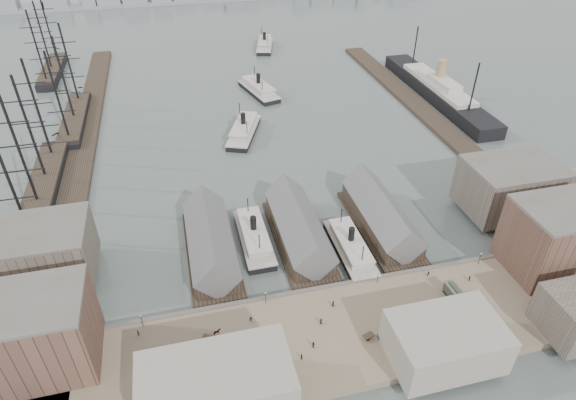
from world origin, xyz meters
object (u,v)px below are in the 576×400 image
object	(u,v)px
ocean_steamer	(437,90)
horse_cart_center	(257,352)
horse_cart_right	(377,336)
horse_cart_left	(215,333)
ferry_docked_west	(254,236)
tram	(458,298)

from	to	relation	value
ocean_steamer	horse_cart_center	size ratio (longest dim) A/B	19.16
ocean_steamer	horse_cart_right	bearing A→B (deg)	-123.34
horse_cart_center	horse_cart_right	xyz separation A→B (m)	(27.90, -2.59, 0.04)
horse_cart_left	ferry_docked_west	bearing A→B (deg)	2.60
tram	horse_cart_left	world-z (taller)	tram
horse_cart_left	horse_cart_center	bearing A→B (deg)	-103.52
ocean_steamer	tram	world-z (taller)	ocean_steamer
horse_cart_center	ferry_docked_west	bearing A→B (deg)	-12.24
ocean_steamer	horse_cart_center	distance (m)	168.20
tram	horse_cart_left	xyz separation A→B (m)	(-60.20, 4.56, -0.97)
tram	horse_cart_right	xyz separation A→B (m)	(-23.77, -5.47, -0.99)
horse_cart_left	horse_cart_right	world-z (taller)	horse_cart_left
ferry_docked_west	horse_cart_center	world-z (taller)	ferry_docked_west
tram	horse_cart_center	distance (m)	51.76
horse_cart_left	horse_cart_right	bearing A→B (deg)	-77.82
tram	horse_cart_left	bearing A→B (deg)	172.82
horse_cart_center	tram	bearing A→B (deg)	-89.21
horse_cart_center	horse_cart_right	world-z (taller)	horse_cart_right
horse_cart_right	ferry_docked_west	bearing A→B (deg)	7.09
horse_cart_right	horse_cart_left	bearing A→B (deg)	56.20
ocean_steamer	horse_cart_left	xyz separation A→B (m)	(-120.63, -117.95, -1.14)
ferry_docked_west	horse_cart_left	world-z (taller)	ferry_docked_west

